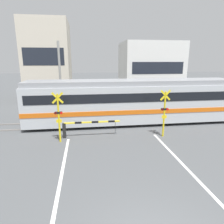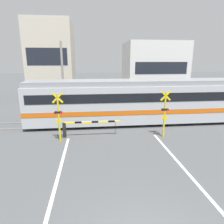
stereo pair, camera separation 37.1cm
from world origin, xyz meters
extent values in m
cube|color=gray|center=(0.00, 10.59, 0.04)|extent=(50.00, 0.10, 0.08)
cube|color=gray|center=(0.00, 12.02, 0.04)|extent=(50.00, 0.10, 0.08)
cube|color=white|center=(-2.83, 2.20, 0.00)|extent=(0.14, 12.39, 0.01)
cube|color=white|center=(2.83, 2.20, 0.00)|extent=(0.14, 12.39, 0.01)
cube|color=#B7BCC1|center=(1.96, 11.31, 1.63)|extent=(16.11, 2.79, 2.80)
cube|color=gray|center=(1.96, 11.31, 3.21)|extent=(15.95, 2.46, 0.36)
cube|color=orange|center=(1.96, 11.31, 1.21)|extent=(16.13, 2.85, 0.32)
cube|color=black|center=(1.96, 11.31, 2.26)|extent=(15.47, 2.84, 0.64)
cube|color=black|center=(-6.11, 11.31, 2.26)|extent=(0.03, 1.96, 0.80)
cylinder|color=black|center=(-3.04, 10.59, 0.38)|extent=(0.76, 0.12, 0.76)
cylinder|color=black|center=(-3.04, 12.02, 0.38)|extent=(0.76, 0.12, 0.76)
cylinder|color=black|center=(6.95, 10.59, 0.38)|extent=(0.76, 0.12, 0.76)
cylinder|color=black|center=(6.95, 12.02, 0.38)|extent=(0.76, 0.12, 0.76)
cube|color=black|center=(-3.08, 8.69, 0.48)|extent=(0.20, 0.20, 0.97)
cube|color=yellow|center=(-1.29, 8.69, 0.97)|extent=(3.58, 0.09, 0.09)
cube|color=black|center=(-2.18, 8.69, 0.97)|extent=(0.43, 0.10, 0.10)
cube|color=black|center=(-1.11, 8.69, 0.97)|extent=(0.43, 0.10, 0.10)
cube|color=black|center=(-0.03, 8.69, 0.97)|extent=(0.43, 0.10, 0.10)
cylinder|color=black|center=(0.22, 8.69, 0.53)|extent=(0.02, 0.02, 0.78)
cube|color=black|center=(3.08, 14.16, 0.48)|extent=(0.20, 0.20, 0.97)
cube|color=yellow|center=(1.29, 14.16, 0.97)|extent=(3.58, 0.09, 0.09)
cube|color=black|center=(2.18, 14.16, 0.97)|extent=(0.43, 0.10, 0.10)
cube|color=black|center=(1.11, 14.16, 0.97)|extent=(0.43, 0.10, 0.10)
cube|color=black|center=(0.03, 14.16, 0.97)|extent=(0.43, 0.10, 0.10)
cylinder|color=black|center=(-0.22, 14.16, 0.53)|extent=(0.02, 0.02, 0.78)
cylinder|color=yellow|center=(-3.28, 8.06, 1.48)|extent=(0.11, 0.11, 2.96)
cube|color=yellow|center=(-3.28, 8.06, 2.72)|extent=(0.68, 0.04, 0.68)
cube|color=yellow|center=(-3.28, 8.06, 2.72)|extent=(0.68, 0.04, 0.68)
cube|color=black|center=(-3.28, 8.06, 1.84)|extent=(0.44, 0.12, 0.12)
cylinder|color=#4C0C0C|center=(-3.45, 7.98, 1.84)|extent=(0.15, 0.03, 0.15)
cylinder|color=red|center=(-3.11, 7.98, 1.84)|extent=(0.15, 0.03, 0.15)
cube|color=yellow|center=(-3.28, 8.04, 1.33)|extent=(0.32, 0.03, 0.20)
cylinder|color=yellow|center=(3.28, 8.06, 1.48)|extent=(0.11, 0.11, 2.96)
cube|color=yellow|center=(3.28, 8.06, 2.72)|extent=(0.68, 0.04, 0.68)
cube|color=yellow|center=(3.28, 8.06, 2.72)|extent=(0.68, 0.04, 0.68)
cube|color=black|center=(3.28, 8.06, 1.84)|extent=(0.44, 0.12, 0.12)
cylinder|color=#4C0C0C|center=(3.11, 7.98, 1.84)|extent=(0.15, 0.03, 0.15)
cylinder|color=red|center=(3.45, 7.98, 1.84)|extent=(0.15, 0.03, 0.15)
cube|color=yellow|center=(3.28, 8.04, 1.33)|extent=(0.32, 0.03, 0.20)
cylinder|color=brown|center=(-0.09, 16.09, 0.40)|extent=(0.13, 0.13, 0.80)
cylinder|color=brown|center=(0.05, 16.09, 0.40)|extent=(0.13, 0.13, 0.80)
cube|color=navy|center=(-0.02, 16.09, 1.11)|extent=(0.38, 0.22, 0.63)
sphere|color=#997056|center=(-0.02, 16.09, 1.54)|extent=(0.22, 0.22, 0.22)
cube|color=beige|center=(-6.11, 23.40, 4.78)|extent=(5.35, 6.29, 9.56)
cube|color=#1E232D|center=(-6.11, 20.25, 5.26)|extent=(4.50, 0.03, 1.91)
cube|color=white|center=(7.29, 23.40, 3.59)|extent=(7.72, 6.29, 7.18)
cube|color=#1E232D|center=(7.29, 20.25, 3.95)|extent=(6.48, 0.03, 1.44)
cylinder|color=gray|center=(-4.03, 16.66, 3.32)|extent=(0.22, 0.22, 6.63)
camera|label=1|loc=(-1.72, -3.65, 4.82)|focal=32.00mm
camera|label=2|loc=(-1.35, -3.70, 4.82)|focal=32.00mm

